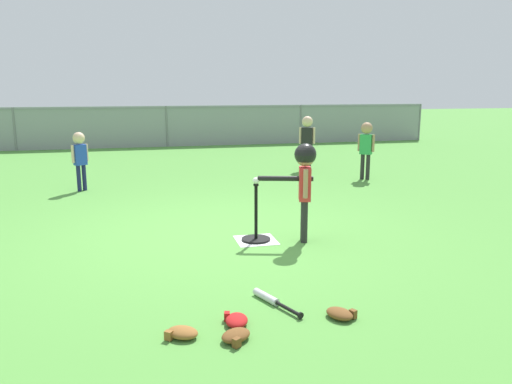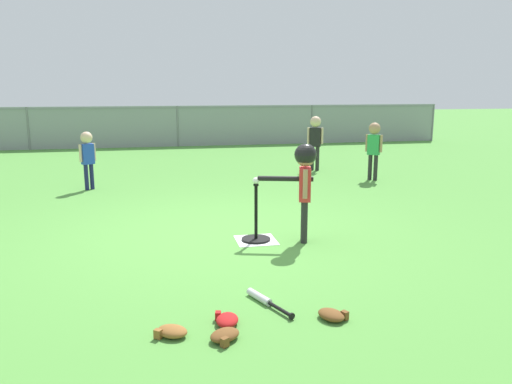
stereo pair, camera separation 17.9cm
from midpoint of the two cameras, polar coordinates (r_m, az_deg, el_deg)
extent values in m
plane|color=#51933D|center=(5.86, -5.16, -4.84)|extent=(60.00, 60.00, 0.00)
cube|color=white|center=(5.63, -0.92, -5.45)|extent=(0.44, 0.44, 0.01)
cylinder|color=black|center=(5.63, -0.92, -5.37)|extent=(0.32, 0.32, 0.03)
cylinder|color=black|center=(5.54, -0.93, -2.21)|extent=(0.04, 0.04, 0.61)
cylinder|color=black|center=(5.48, -0.94, 0.81)|extent=(0.06, 0.06, 0.02)
sphere|color=white|center=(5.47, -0.94, 1.29)|extent=(0.07, 0.07, 0.07)
cylinder|color=#262626|center=(5.52, 4.55, -3.39)|extent=(0.07, 0.07, 0.46)
cylinder|color=#262626|center=(5.62, 4.51, -3.11)|extent=(0.07, 0.07, 0.46)
cube|color=red|center=(5.47, 4.60, 0.92)|extent=(0.17, 0.23, 0.36)
cylinder|color=tan|center=(5.34, 4.66, 0.94)|extent=(0.05, 0.05, 0.31)
cylinder|color=tan|center=(5.60, 4.55, 1.43)|extent=(0.05, 0.05, 0.31)
sphere|color=tan|center=(5.43, 4.65, 3.97)|extent=(0.21, 0.21, 0.21)
sphere|color=black|center=(5.42, 4.66, 4.24)|extent=(0.24, 0.24, 0.24)
cylinder|color=black|center=(5.46, 2.41, 1.53)|extent=(0.59, 0.22, 0.06)
cylinder|color=#262626|center=(9.47, 11.99, 2.78)|extent=(0.07, 0.07, 0.47)
cylinder|color=#262626|center=(9.50, 11.39, 2.83)|extent=(0.07, 0.07, 0.47)
cube|color=green|center=(9.43, 11.80, 5.29)|extent=(0.24, 0.23, 0.36)
cylinder|color=tan|center=(9.39, 12.57, 5.39)|extent=(0.05, 0.05, 0.31)
cylinder|color=tan|center=(9.46, 11.05, 5.50)|extent=(0.05, 0.05, 0.31)
sphere|color=tan|center=(9.40, 11.87, 7.08)|extent=(0.21, 0.21, 0.21)
cylinder|color=#191E4C|center=(8.79, -19.38, 1.55)|extent=(0.07, 0.07, 0.43)
cylinder|color=#191E4C|center=(8.75, -19.93, 1.47)|extent=(0.07, 0.07, 0.43)
cube|color=#2347B7|center=(8.71, -19.83, 3.97)|extent=(0.22, 0.20, 0.33)
cylinder|color=beige|center=(8.76, -19.14, 4.22)|extent=(0.05, 0.05, 0.29)
cylinder|color=beige|center=(8.66, -20.54, 4.04)|extent=(0.05, 0.05, 0.29)
sphere|color=beige|center=(8.68, -19.95, 5.75)|extent=(0.19, 0.19, 0.19)
cylinder|color=#262626|center=(10.37, 5.55, 3.81)|extent=(0.08, 0.08, 0.49)
cylinder|color=#262626|center=(10.38, 4.95, 3.83)|extent=(0.08, 0.08, 0.49)
cube|color=black|center=(10.33, 5.29, 6.21)|extent=(0.25, 0.21, 0.38)
cylinder|color=beige|center=(10.31, 6.05, 6.34)|extent=(0.05, 0.05, 0.33)
cylinder|color=beige|center=(10.34, 4.54, 6.38)|extent=(0.05, 0.05, 0.33)
sphere|color=beige|center=(10.30, 5.32, 7.93)|extent=(0.22, 0.22, 0.22)
cylinder|color=silver|center=(4.11, -0.15, -11.76)|extent=(0.16, 0.28, 0.06)
cylinder|color=black|center=(3.91, 2.32, -13.07)|extent=(0.13, 0.27, 0.03)
cylinder|color=black|center=(3.81, 3.67, -13.76)|extent=(0.05, 0.03, 0.05)
ellipsoid|color=brown|center=(3.53, -3.80, -15.87)|extent=(0.27, 0.26, 0.07)
cube|color=brown|center=(3.44, -3.76, -16.62)|extent=(0.06, 0.06, 0.06)
ellipsoid|color=#B21919|center=(3.73, -3.62, -14.27)|extent=(0.20, 0.25, 0.07)
cube|color=#B21919|center=(3.79, -4.69, -13.82)|extent=(0.05, 0.06, 0.06)
ellipsoid|color=brown|center=(3.61, -9.74, -15.38)|extent=(0.27, 0.26, 0.07)
cube|color=brown|center=(3.59, -11.31, -15.61)|extent=(0.06, 0.06, 0.06)
ellipsoid|color=brown|center=(3.86, 8.08, -13.46)|extent=(0.24, 0.27, 0.07)
cube|color=brown|center=(3.87, 9.56, -13.43)|extent=(0.06, 0.06, 0.06)
cylinder|color=slate|center=(15.01, -25.92, 6.41)|extent=(0.06, 0.06, 1.15)
cylinder|color=slate|center=(14.68, -10.40, 7.29)|extent=(0.06, 0.06, 1.15)
cylinder|color=slate|center=(15.42, 4.73, 7.65)|extent=(0.06, 0.06, 1.15)
cylinder|color=slate|center=(17.09, 17.70, 7.54)|extent=(0.06, 0.06, 1.15)
cube|color=gray|center=(14.65, -10.48, 9.31)|extent=(16.00, 0.03, 0.03)
cube|color=gray|center=(14.68, -10.40, 7.29)|extent=(16.00, 0.01, 1.15)
camera|label=1|loc=(0.09, -90.93, -0.19)|focal=35.42mm
camera|label=2|loc=(0.09, 89.07, 0.19)|focal=35.42mm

